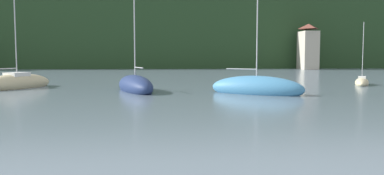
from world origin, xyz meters
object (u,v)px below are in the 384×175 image
Objects in this scene: sailboat_mid_1 at (256,88)px; sailboat_far_5 at (362,82)px; shore_building_westcentral at (308,47)px; sailboat_far_4 at (17,83)px; sailboat_far_7 at (135,86)px.

sailboat_mid_1 reaches higher than sailboat_far_5.
shore_building_westcentral is 1.07× the size of sailboat_far_4.
sailboat_far_4 is at bearing -133.86° from shore_building_westcentral.
sailboat_mid_1 is 0.90× the size of sailboat_far_7.
sailboat_far_4 is at bearing 120.34° from sailboat_far_5.
shore_building_westcentral reaches higher than sailboat_far_5.
sailboat_mid_1 is at bearing -125.77° from sailboat_far_7.
shore_building_westcentral is 0.93× the size of sailboat_far_7.
sailboat_far_5 is 25.53m from sailboat_far_7.
shore_building_westcentral is at bearing -52.49° from sailboat_far_7.
shore_building_westcentral is 1.47× the size of sailboat_far_5.
sailboat_far_4 is (-48.66, -50.63, -4.71)m from shore_building_westcentral.
sailboat_far_7 is (-10.62, 3.26, -0.02)m from sailboat_mid_1.
sailboat_mid_1 is (-25.94, -57.92, -4.72)m from shore_building_westcentral.
sailboat_far_4 is (-22.72, 7.30, 0.00)m from sailboat_mid_1.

